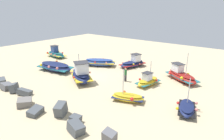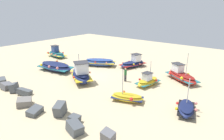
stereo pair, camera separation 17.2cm
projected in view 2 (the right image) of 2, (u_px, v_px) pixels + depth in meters
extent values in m
plane|color=#C6B289|center=(88.00, 78.00, 25.06)|extent=(58.94, 58.94, 0.00)
ellipsoid|color=maroon|center=(182.00, 77.00, 23.83)|extent=(4.86, 3.80, 0.95)
cube|color=#1E6670|center=(182.00, 77.00, 23.81)|extent=(4.73, 3.76, 0.08)
ellipsoid|color=maroon|center=(182.00, 74.00, 23.70)|extent=(4.27, 3.34, 0.16)
cube|color=white|center=(178.00, 68.00, 24.31)|extent=(1.57, 1.47, 0.97)
cube|color=#333338|center=(178.00, 64.00, 24.15)|extent=(1.83, 1.71, 0.06)
cylinder|color=#B7B7BC|center=(187.00, 64.00, 22.68)|extent=(0.08, 0.08, 2.72)
sphere|color=yellow|center=(182.00, 78.00, 22.42)|extent=(0.34, 0.34, 0.34)
sphere|color=yellow|center=(188.00, 74.00, 24.05)|extent=(0.34, 0.34, 0.34)
sphere|color=red|center=(170.00, 73.00, 24.42)|extent=(0.34, 0.34, 0.34)
ellipsoid|color=#2D4C9E|center=(100.00, 63.00, 29.78)|extent=(5.06, 3.85, 1.06)
cube|color=gold|center=(100.00, 62.00, 29.77)|extent=(4.93, 3.81, 0.09)
ellipsoid|color=navy|center=(100.00, 60.00, 29.64)|extent=(4.45, 3.38, 0.18)
sphere|color=#EA7F75|center=(106.00, 63.00, 28.58)|extent=(0.25, 0.25, 0.25)
sphere|color=orange|center=(104.00, 59.00, 30.52)|extent=(0.25, 0.25, 0.25)
sphere|color=red|center=(95.00, 62.00, 28.85)|extent=(0.25, 0.25, 0.25)
sphere|color=orange|center=(93.00, 59.00, 30.80)|extent=(0.25, 0.25, 0.25)
ellipsoid|color=navy|center=(55.00, 67.00, 27.48)|extent=(5.69, 2.81, 1.23)
cube|color=#1E6670|center=(55.00, 67.00, 27.46)|extent=(5.48, 2.79, 0.24)
ellipsoid|color=#151E45|center=(55.00, 64.00, 27.33)|extent=(5.00, 2.42, 0.30)
sphere|color=#EA7F75|center=(57.00, 68.00, 25.71)|extent=(0.34, 0.34, 0.34)
sphere|color=yellow|center=(65.00, 64.00, 27.94)|extent=(0.34, 0.34, 0.34)
sphere|color=#EA7F75|center=(49.00, 67.00, 26.45)|extent=(0.34, 0.34, 0.34)
sphere|color=orange|center=(57.00, 61.00, 28.60)|extent=(0.34, 0.34, 0.34)
sphere|color=yellow|center=(41.00, 65.00, 27.17)|extent=(0.34, 0.34, 0.34)
ellipsoid|color=gold|center=(148.00, 82.00, 22.53)|extent=(1.86, 3.46, 0.78)
cube|color=#1E6670|center=(148.00, 82.00, 22.52)|extent=(1.86, 3.33, 0.12)
ellipsoid|color=gold|center=(148.00, 80.00, 22.44)|extent=(1.61, 3.04, 0.17)
cube|color=silver|center=(147.00, 76.00, 22.18)|extent=(0.95, 1.03, 0.79)
cube|color=#333338|center=(147.00, 73.00, 22.04)|extent=(1.10, 1.19, 0.06)
cylinder|color=#B7B7BC|center=(151.00, 70.00, 22.32)|extent=(0.08, 0.08, 2.11)
sphere|color=red|center=(156.00, 80.00, 22.27)|extent=(0.27, 0.27, 0.27)
sphere|color=red|center=(140.00, 79.00, 22.62)|extent=(0.27, 0.27, 0.27)
ellipsoid|color=#1E6670|center=(57.00, 55.00, 34.99)|extent=(4.60, 2.08, 0.98)
cube|color=gold|center=(57.00, 54.00, 34.98)|extent=(4.42, 2.08, 0.19)
ellipsoid|color=#1A565F|center=(56.00, 53.00, 34.88)|extent=(4.04, 1.79, 0.24)
cube|color=#2D4784|center=(55.00, 49.00, 34.92)|extent=(1.12, 1.04, 1.12)
cube|color=#333338|center=(55.00, 46.00, 34.74)|extent=(1.29, 1.20, 0.06)
sphere|color=#EA7F75|center=(56.00, 55.00, 33.44)|extent=(0.31, 0.31, 0.31)
sphere|color=red|center=(63.00, 53.00, 35.15)|extent=(0.31, 0.31, 0.31)
sphere|color=#EA7F75|center=(52.00, 54.00, 34.25)|extent=(0.31, 0.31, 0.31)
sphere|color=yellow|center=(59.00, 51.00, 35.93)|extent=(0.31, 0.31, 0.31)
sphere|color=red|center=(48.00, 53.00, 35.07)|extent=(0.31, 0.31, 0.31)
ellipsoid|color=navy|center=(81.00, 76.00, 23.83)|extent=(4.98, 4.05, 1.22)
cube|color=gold|center=(81.00, 76.00, 23.81)|extent=(4.86, 4.01, 0.11)
ellipsoid|color=#151E45|center=(81.00, 72.00, 23.67)|extent=(4.38, 3.56, 0.20)
cube|color=silver|center=(81.00, 68.00, 22.89)|extent=(1.96, 1.96, 1.25)
cube|color=#333338|center=(81.00, 62.00, 22.69)|extent=(2.28, 2.27, 0.06)
cylinder|color=#B7B7BC|center=(79.00, 62.00, 24.01)|extent=(0.08, 0.08, 2.01)
sphere|color=#EA7F75|center=(87.00, 68.00, 25.11)|extent=(0.24, 0.24, 0.24)
sphere|color=#EA7F75|center=(72.00, 72.00, 23.71)|extent=(0.24, 0.24, 0.24)
sphere|color=#EA7F75|center=(90.00, 72.00, 23.66)|extent=(0.24, 0.24, 0.24)
sphere|color=red|center=(74.00, 77.00, 22.28)|extent=(0.24, 0.24, 0.24)
ellipsoid|color=navy|center=(133.00, 64.00, 29.33)|extent=(2.77, 4.50, 0.81)
cube|color=maroon|center=(133.00, 64.00, 29.32)|extent=(2.79, 4.36, 0.07)
ellipsoid|color=#151E45|center=(133.00, 62.00, 29.22)|extent=(2.44, 3.96, 0.13)
cube|color=white|center=(136.00, 58.00, 29.38)|extent=(1.37, 1.35, 1.03)
cube|color=#333338|center=(136.00, 54.00, 29.21)|extent=(1.59, 1.57, 0.06)
sphere|color=#EA7F75|center=(123.00, 63.00, 29.35)|extent=(0.26, 0.26, 0.26)
sphere|color=yellow|center=(134.00, 64.00, 28.20)|extent=(0.26, 0.26, 0.26)
sphere|color=red|center=(129.00, 61.00, 29.97)|extent=(0.26, 0.26, 0.26)
sphere|color=#EA7F75|center=(140.00, 64.00, 28.86)|extent=(0.26, 0.26, 0.26)
sphere|color=yellow|center=(135.00, 60.00, 30.60)|extent=(0.26, 0.26, 0.26)
ellipsoid|color=navy|center=(186.00, 109.00, 16.75)|extent=(2.17, 3.35, 0.72)
cube|color=black|center=(186.00, 108.00, 16.74)|extent=(2.17, 3.24, 0.09)
ellipsoid|color=#151E45|center=(186.00, 106.00, 16.66)|extent=(1.90, 2.94, 0.14)
cylinder|color=#B7B7BC|center=(188.00, 91.00, 16.74)|extent=(0.08, 0.08, 2.28)
sphere|color=#EA7F75|center=(196.00, 103.00, 17.12)|extent=(0.26, 0.26, 0.26)
sphere|color=red|center=(177.00, 103.00, 17.17)|extent=(0.26, 0.26, 0.26)
sphere|color=#EA7F75|center=(196.00, 110.00, 16.19)|extent=(0.26, 0.26, 0.26)
sphere|color=yellow|center=(177.00, 109.00, 16.21)|extent=(0.26, 0.26, 0.26)
ellipsoid|color=gold|center=(127.00, 98.00, 18.77)|extent=(3.37, 2.24, 0.69)
cube|color=navy|center=(127.00, 97.00, 18.76)|extent=(3.27, 2.24, 0.06)
ellipsoid|color=gold|center=(127.00, 95.00, 18.68)|extent=(2.97, 1.97, 0.11)
cylinder|color=#B7B7BC|center=(123.00, 82.00, 18.42)|extent=(0.08, 0.08, 2.48)
sphere|color=orange|center=(124.00, 92.00, 19.53)|extent=(0.33, 0.33, 0.33)
sphere|color=red|center=(131.00, 99.00, 17.85)|extent=(0.33, 0.33, 0.33)
cylinder|color=#2D2D38|center=(126.00, 78.00, 23.70)|extent=(0.14, 0.14, 0.83)
cylinder|color=#2D2D38|center=(125.00, 78.00, 23.65)|extent=(0.14, 0.14, 0.83)
cylinder|color=#236B33|center=(125.00, 72.00, 23.44)|extent=(0.32, 0.32, 0.64)
sphere|color=tan|center=(126.00, 69.00, 23.31)|extent=(0.22, 0.22, 0.22)
cube|color=slate|center=(108.00, 137.00, 12.83)|extent=(1.01, 0.88, 1.26)
cube|color=#4C5156|center=(75.00, 128.00, 14.06)|extent=(1.51, 1.13, 1.02)
cube|color=#4C5156|center=(74.00, 120.00, 15.23)|extent=(1.04, 1.09, 0.79)
cube|color=#4C5156|center=(60.00, 109.00, 16.31)|extent=(1.27, 1.51, 1.24)
cube|color=#4C5156|center=(35.00, 111.00, 16.50)|extent=(1.30, 1.50, 0.80)
cube|color=slate|center=(24.00, 102.00, 17.95)|extent=(1.67, 1.68, 0.80)
cube|color=#4C5156|center=(25.00, 92.00, 20.13)|extent=(1.62, 1.33, 0.90)
cube|color=#4C5156|center=(14.00, 88.00, 20.85)|extent=(1.40, 1.30, 1.09)
cube|color=slate|center=(7.00, 86.00, 21.53)|extent=(1.26, 1.22, 0.99)
cube|color=#4C5156|center=(1.00, 81.00, 23.14)|extent=(1.51, 1.31, 0.71)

